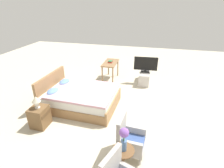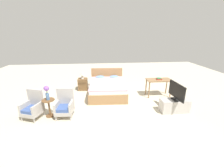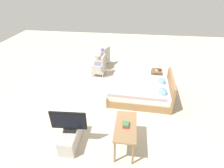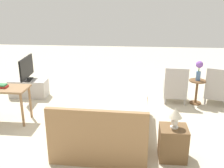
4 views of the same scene
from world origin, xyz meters
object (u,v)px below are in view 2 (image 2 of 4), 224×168
Objects in this scene: table_lamp at (82,74)px; vanity_desk at (159,82)px; tv_flatscreen at (177,91)px; book_stack at (159,79)px; nightstand at (83,84)px; tv_stand at (174,106)px; armchair_by_window_left at (33,107)px; bed at (107,88)px; side_table at (49,106)px; armchair_by_window_right at (65,106)px; flower_vase at (47,91)px.

vanity_desk is at bearing -17.60° from table_lamp.
book_stack is at bearing 92.50° from tv_flatscreen.
book_stack is at bearing -17.59° from nightstand.
tv_flatscreen is (0.00, 0.00, 0.54)m from tv_stand.
armchair_by_window_left is at bearing -119.55° from table_lamp.
tv_stand is 1.51m from book_stack.
bed is 2.27× the size of tv_stand.
tv_flatscreen is 1.40m from vanity_desk.
armchair_by_window_right is at bearing -3.74° from side_table.
side_table is at bearing -162.66° from book_stack.
flower_vase is (0.49, 0.04, 0.51)m from armchair_by_window_left.
bed is 2.32m from armchair_by_window_right.
flower_vase is 0.86× the size of nightstand.
side_table is 0.52m from flower_vase.
side_table is at bearing -162.73° from vanity_desk.
armchair_by_window_right is at bearing -130.69° from bed.
nightstand is at bearing 144.04° from tv_flatscreen.
bed reaches higher than armchair_by_window_left.
side_table is 2.55m from table_lamp.
side_table is 4.27m from tv_flatscreen.
nightstand reaches higher than tv_stand.
armchair_by_window_right is 0.96× the size of tv_stand.
flower_vase is at bearing -162.73° from vanity_desk.
side_table is at bearing 0.00° from flower_vase.
nightstand is 2.52× the size of book_stack.
armchair_by_window_left is 2.76m from nightstand.
bed is 2.10× the size of vanity_desk.
book_stack is at bearing 17.34° from side_table.
flower_vase is 2.59m from nightstand.
armchair_by_window_right is 0.73m from flower_vase.
flower_vase is (-0.00, 0.00, 0.52)m from side_table.
book_stack is (4.19, 1.31, -0.11)m from flower_vase.
bed is 1.32m from nightstand.
flower_vase is 4.30m from tv_stand.
vanity_desk is (4.20, 1.31, -0.25)m from flower_vase.
side_table is 4.41m from vanity_desk.
armchair_by_window_right is 1.54× the size of side_table.
tv_stand is 0.54m from tv_flatscreen.
armchair_by_window_left is at bearing 179.34° from tv_flatscreen.
armchair_by_window_right reaches higher than tv_stand.
side_table is 0.57× the size of vanity_desk.
vanity_desk is (-0.05, 1.40, 0.41)m from tv_stand.
armchair_by_window_left is (-2.51, -1.76, 0.08)m from bed.
armchair_by_window_left is 2.79m from table_lamp.
table_lamp is 0.34× the size of tv_stand.
nightstand is 3.52m from book_stack.
flower_vase is at bearing 178.78° from tv_flatscreen.
tv_flatscreen is at bearing -87.50° from book_stack.
tv_flatscreen reaches higher than armchair_by_window_right.
nightstand is (0.36, 2.40, -0.10)m from armchair_by_window_right.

